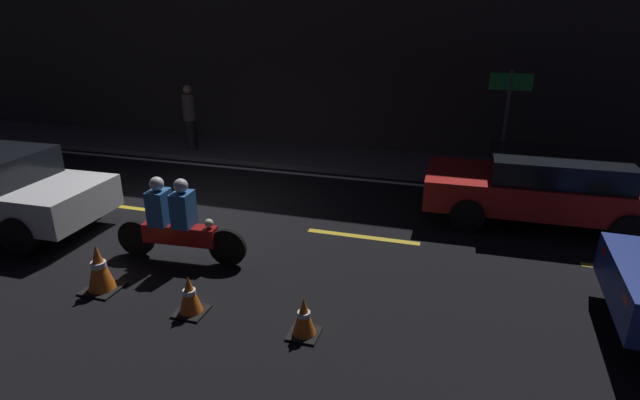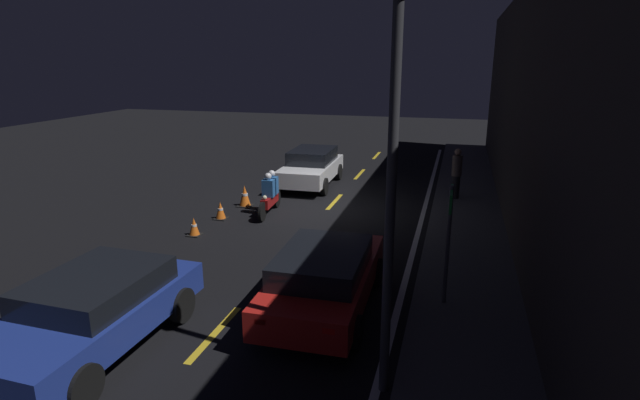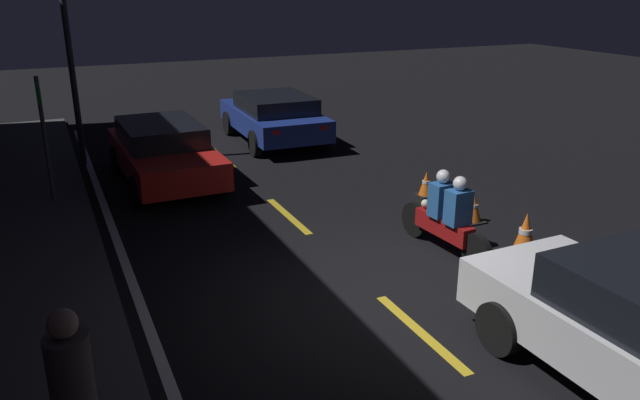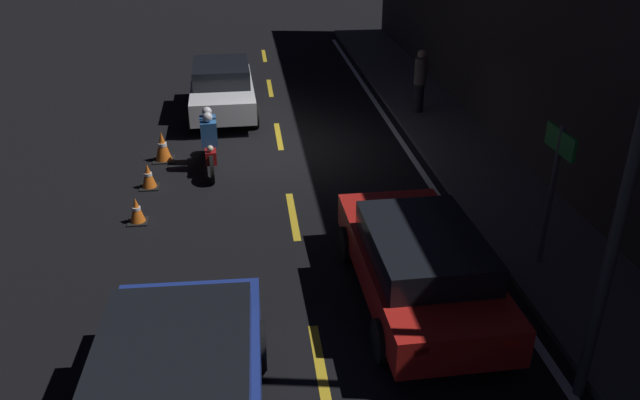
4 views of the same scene
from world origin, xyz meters
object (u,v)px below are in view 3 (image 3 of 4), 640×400
(motorcycle, at_px, (447,216))
(traffic_cone_mid, at_px, (473,208))
(taxi_red, at_px, (164,151))
(street_lamp, at_px, (66,25))
(sedan_blue, at_px, (274,116))
(shop_sign, at_px, (42,115))
(traffic_cone_near, at_px, (525,234))
(traffic_cone_far, at_px, (426,184))

(motorcycle, xyz_separation_m, traffic_cone_mid, (0.97, -1.28, -0.38))
(taxi_red, bearing_deg, street_lamp, -146.69)
(sedan_blue, height_order, traffic_cone_mid, sedan_blue)
(motorcycle, bearing_deg, shop_sign, 44.18)
(taxi_red, relative_size, traffic_cone_near, 5.92)
(traffic_cone_far, xyz_separation_m, shop_sign, (2.47, 6.94, 1.56))
(sedan_blue, relative_size, traffic_cone_mid, 7.53)
(sedan_blue, xyz_separation_m, traffic_cone_mid, (-7.12, -1.20, -0.45))
(taxi_red, distance_m, shop_sign, 2.63)
(traffic_cone_far, bearing_deg, shop_sign, 70.39)
(motorcycle, bearing_deg, traffic_cone_mid, -57.06)
(taxi_red, xyz_separation_m, shop_sign, (-0.68, 2.29, 1.11))
(sedan_blue, xyz_separation_m, street_lamp, (-0.18, 4.94, 2.52))
(motorcycle, relative_size, street_lamp, 0.38)
(sedan_blue, relative_size, traffic_cone_far, 7.94)
(traffic_cone_mid, relative_size, shop_sign, 0.23)
(traffic_cone_near, height_order, traffic_cone_mid, traffic_cone_near)
(taxi_red, relative_size, traffic_cone_far, 8.07)
(traffic_cone_far, bearing_deg, motorcycle, 152.73)
(traffic_cone_far, distance_m, street_lamp, 8.70)
(traffic_cone_near, bearing_deg, sedan_blue, 6.94)
(shop_sign, bearing_deg, traffic_cone_far, -109.61)
(traffic_cone_near, bearing_deg, street_lamp, 35.33)
(taxi_red, xyz_separation_m, traffic_cone_far, (-3.15, -4.65, -0.45))
(sedan_blue, bearing_deg, taxi_red, 126.47)
(street_lamp, bearing_deg, sedan_blue, -87.86)
(taxi_red, relative_size, motorcycle, 1.94)
(taxi_red, distance_m, motorcycle, 6.60)
(traffic_cone_mid, distance_m, shop_sign, 8.16)
(sedan_blue, distance_m, traffic_cone_mid, 7.24)
(motorcycle, bearing_deg, sedan_blue, -4.67)
(traffic_cone_near, bearing_deg, motorcycle, 64.32)
(shop_sign, bearing_deg, street_lamp, -15.00)
(motorcycle, bearing_deg, street_lamp, 27.48)
(motorcycle, xyz_separation_m, street_lamp, (7.90, 4.86, 2.59))
(traffic_cone_near, height_order, shop_sign, shop_sign)
(sedan_blue, bearing_deg, traffic_cone_mid, -168.91)
(taxi_red, relative_size, shop_sign, 1.75)
(traffic_cone_far, relative_size, street_lamp, 0.09)
(taxi_red, height_order, traffic_cone_mid, taxi_red)
(sedan_blue, distance_m, traffic_cone_far, 5.70)
(taxi_red, xyz_separation_m, street_lamp, (2.21, 1.52, 2.53))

